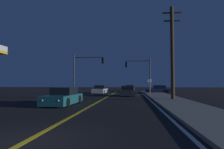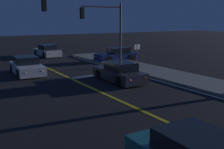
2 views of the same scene
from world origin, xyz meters
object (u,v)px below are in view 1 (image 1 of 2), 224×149
object	(u,v)px
traffic_signal_near_right	(141,70)
utility_pole_right	(172,52)
car_far_approaching_white	(100,90)
car_mid_block_silver	(130,88)
car_distant_tail_navy	(158,90)
street_sign_corner	(150,84)
car_side_waiting_teal	(63,97)
car_parked_curb_charcoal	(128,91)
traffic_signal_far_left	(85,68)

from	to	relation	value
traffic_signal_near_right	utility_pole_right	bearing A→B (deg)	102.58
car_far_approaching_white	traffic_signal_near_right	size ratio (longest dim) A/B	0.79
car_mid_block_silver	traffic_signal_near_right	distance (m)	10.86
car_distant_tail_navy	street_sign_corner	bearing A→B (deg)	162.63
traffic_signal_near_right	utility_pole_right	distance (m)	11.60
car_mid_block_silver	utility_pole_right	distance (m)	22.34
car_far_approaching_white	street_sign_corner	world-z (taller)	street_sign_corner
car_side_waiting_teal	car_parked_curb_charcoal	xyz separation A→B (m)	(4.80, 11.00, -0.00)
street_sign_corner	car_mid_block_silver	bearing A→B (deg)	102.80
car_parked_curb_charcoal	traffic_signal_near_right	world-z (taller)	traffic_signal_near_right
car_distant_tail_navy	car_far_approaching_white	size ratio (longest dim) A/B	1.00
traffic_signal_far_left	utility_pole_right	distance (m)	14.87
traffic_signal_near_right	traffic_signal_far_left	xyz separation A→B (m)	(-8.58, -1.40, 0.36)
traffic_signal_near_right	traffic_signal_far_left	size ratio (longest dim) A/B	0.92
car_side_waiting_teal	car_mid_block_silver	size ratio (longest dim) A/B	1.07
car_far_approaching_white	car_side_waiting_teal	xyz separation A→B (m)	(-0.13, -16.85, 0.00)
car_far_approaching_white	car_mid_block_silver	world-z (taller)	same
car_mid_block_silver	traffic_signal_far_left	bearing A→B (deg)	-122.77
car_mid_block_silver	car_distant_tail_navy	bearing A→B (deg)	-58.70
traffic_signal_near_right	car_side_waiting_teal	bearing A→B (deg)	67.00
car_side_waiting_teal	car_parked_curb_charcoal	bearing A→B (deg)	-112.44
car_far_approaching_white	car_parked_curb_charcoal	xyz separation A→B (m)	(4.67, -5.85, -0.00)
car_mid_block_silver	utility_pole_right	world-z (taller)	utility_pole_right
car_far_approaching_white	traffic_signal_far_left	size ratio (longest dim) A/B	0.72
car_distant_tail_navy	car_side_waiting_teal	distance (m)	21.17
car_far_approaching_white	car_side_waiting_teal	world-z (taller)	same
utility_pole_right	car_side_waiting_teal	bearing A→B (deg)	-153.95
car_far_approaching_white	utility_pole_right	distance (m)	15.88
traffic_signal_far_left	car_parked_curb_charcoal	bearing A→B (deg)	-26.87
car_distant_tail_navy	car_side_waiting_teal	size ratio (longest dim) A/B	0.93
car_side_waiting_teal	car_mid_block_silver	bearing A→B (deg)	-99.44
car_distant_tail_navy	car_side_waiting_teal	world-z (taller)	same
traffic_signal_near_right	traffic_signal_far_left	distance (m)	8.70
car_far_approaching_white	car_side_waiting_teal	distance (m)	16.85
car_far_approaching_white	car_mid_block_silver	size ratio (longest dim) A/B	1.00
car_far_approaching_white	traffic_signal_far_left	distance (m)	4.72
car_parked_curb_charcoal	car_mid_block_silver	xyz separation A→B (m)	(0.06, 15.01, -0.00)
car_distant_tail_navy	car_mid_block_silver	xyz separation A→B (m)	(-4.86, 7.21, 0.00)
car_mid_block_silver	traffic_signal_near_right	size ratio (longest dim) A/B	0.79
car_distant_tail_navy	traffic_signal_near_right	distance (m)	5.30
car_far_approaching_white	utility_pole_right	xyz separation A→B (m)	(9.09, -12.34, 4.14)
traffic_signal_near_right	car_far_approaching_white	bearing A→B (deg)	-9.20
car_distant_tail_navy	car_mid_block_silver	size ratio (longest dim) A/B	1.00
car_distant_tail_navy	car_parked_curb_charcoal	xyz separation A→B (m)	(-4.92, -7.80, 0.00)
car_distant_tail_navy	car_mid_block_silver	bearing A→B (deg)	34.73
car_parked_curb_charcoal	street_sign_corner	bearing A→B (deg)	35.24
utility_pole_right	traffic_signal_far_left	bearing A→B (deg)	138.32
car_side_waiting_teal	utility_pole_right	bearing A→B (deg)	-152.81
car_distant_tail_navy	traffic_signal_far_left	bearing A→B (deg)	111.58
car_far_approaching_white	car_mid_block_silver	xyz separation A→B (m)	(4.72, 9.17, -0.00)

